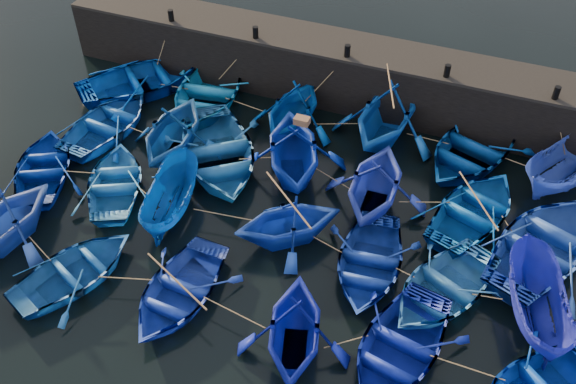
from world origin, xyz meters
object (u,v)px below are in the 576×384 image
at_px(boat_20, 3,219).
at_px(wooden_crate, 302,121).
at_px(boat_13, 44,167).
at_px(boat_8, 217,153).
at_px(boat_0, 143,79).

xyz_separation_m(boat_20, wooden_crate, (7.99, 6.78, 1.54)).
distance_m(boat_13, wooden_crate, 9.88).
bearing_deg(boat_8, wooden_crate, -27.28).
xyz_separation_m(boat_0, boat_20, (0.53, -9.58, 0.47)).
relative_size(boat_8, boat_20, 1.46).
xyz_separation_m(boat_8, wooden_crate, (3.21, 0.57, 1.99)).
bearing_deg(boat_0, boat_20, 134.95).
bearing_deg(boat_8, boat_13, 170.36).
xyz_separation_m(boat_0, boat_13, (-0.44, -6.38, -0.14)).
relative_size(boat_8, boat_13, 1.35).
height_order(boat_0, wooden_crate, wooden_crate).
bearing_deg(boat_20, boat_0, 101.44).
bearing_deg(boat_13, boat_8, 179.21).
height_order(boat_8, boat_20, boat_20).
height_order(boat_0, boat_20, boat_20).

